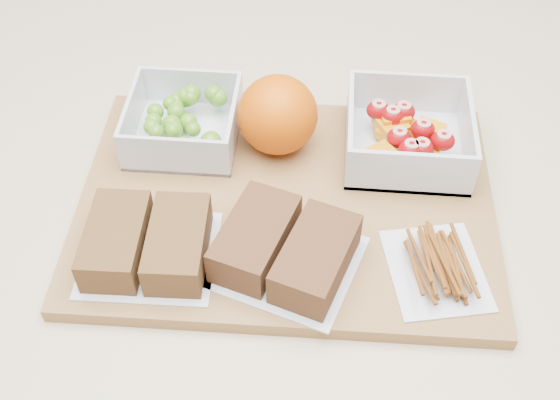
# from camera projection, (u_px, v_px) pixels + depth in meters

# --- Properties ---
(cutting_board) EXTENTS (0.42, 0.31, 0.02)m
(cutting_board) POSITION_uv_depth(u_px,v_px,m) (286.00, 205.00, 0.72)
(cutting_board) COLOR olive
(cutting_board) RESTS_ON counter
(grape_container) EXTENTS (0.12, 0.12, 0.05)m
(grape_container) POSITION_uv_depth(u_px,v_px,m) (185.00, 121.00, 0.76)
(grape_container) COLOR silver
(grape_container) RESTS_ON cutting_board
(fruit_container) EXTENTS (0.13, 0.13, 0.05)m
(fruit_container) POSITION_uv_depth(u_px,v_px,m) (407.00, 136.00, 0.74)
(fruit_container) COLOR silver
(fruit_container) RESTS_ON cutting_board
(orange) EXTENTS (0.09, 0.09, 0.09)m
(orange) POSITION_uv_depth(u_px,v_px,m) (278.00, 115.00, 0.74)
(orange) COLOR #DC5705
(orange) RESTS_ON cutting_board
(sandwich_bag_left) EXTENTS (0.13, 0.11, 0.04)m
(sandwich_bag_left) POSITION_uv_depth(u_px,v_px,m) (147.00, 243.00, 0.65)
(sandwich_bag_left) COLOR silver
(sandwich_bag_left) RESTS_ON cutting_board
(sandwich_bag_center) EXTENTS (0.16, 0.15, 0.04)m
(sandwich_bag_center) POSITION_uv_depth(u_px,v_px,m) (285.00, 249.00, 0.65)
(sandwich_bag_center) COLOR silver
(sandwich_bag_center) RESTS_ON cutting_board
(pretzel_bag) EXTENTS (0.11, 0.12, 0.02)m
(pretzel_bag) POSITION_uv_depth(u_px,v_px,m) (438.00, 263.00, 0.64)
(pretzel_bag) COLOR silver
(pretzel_bag) RESTS_ON cutting_board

